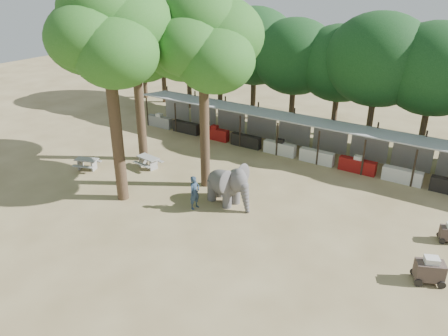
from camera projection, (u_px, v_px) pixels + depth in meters
The scene contains 11 objects.
ground at pixel (184, 247), 20.73m from camera, with size 100.00×100.00×0.00m, color olive.
vendor_stalls at pixel (304, 139), 30.82m from camera, with size 28.00×2.99×2.80m.
yard_tree_left at pixel (135, 37), 27.40m from camera, with size 7.10×6.90×11.02m.
yard_tree_center at pixel (107, 32), 21.67m from camera, with size 7.10×6.90×12.04m.
yard_tree_back at pixel (203, 41), 23.51m from camera, with size 7.10×6.90×11.36m.
backdrop_trees at pixel (336, 65), 32.98m from camera, with size 46.46×5.95×8.33m.
elephant at pixel (228, 184), 24.18m from camera, with size 3.22×2.38×2.39m.
handler at pixel (195, 193), 23.80m from camera, with size 0.69×0.46×1.91m, color #26384C.
picnic_table_near at pixel (87, 163), 28.71m from camera, with size 1.84×1.75×0.74m.
picnic_table_far at pixel (148, 161), 28.93m from camera, with size 1.72×1.59×0.78m.
cart_front at pixel (430, 270), 18.18m from camera, with size 1.49×1.26×1.23m.
Camera 1 is at (11.05, -13.51, 11.96)m, focal length 35.00 mm.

